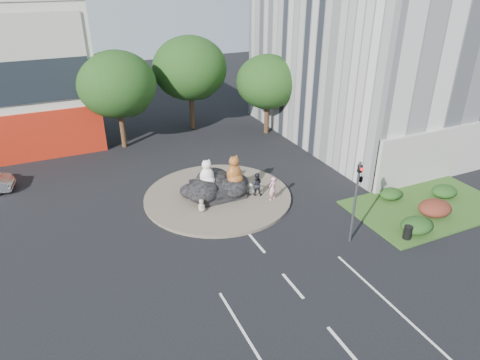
% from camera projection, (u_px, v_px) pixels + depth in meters
% --- Properties ---
extents(ground, '(120.00, 120.00, 0.00)m').
position_uv_depth(ground, '(293.00, 286.00, 21.22)').
color(ground, black).
rests_on(ground, ground).
extents(roundabout_island, '(10.00, 10.00, 0.20)m').
position_uv_depth(roundabout_island, '(218.00, 196.00, 29.31)').
color(roundabout_island, brown).
rests_on(roundabout_island, ground).
extents(rock_plinth, '(3.20, 2.60, 0.90)m').
position_uv_depth(rock_plinth, '(218.00, 189.00, 29.07)').
color(rock_plinth, black).
rests_on(rock_plinth, roundabout_island).
extents(grass_verge, '(10.00, 6.00, 0.12)m').
position_uv_depth(grass_verge, '(427.00, 207.00, 28.10)').
color(grass_verge, '#31541C').
rests_on(grass_verge, ground).
extents(tree_left, '(6.46, 6.46, 8.27)m').
position_uv_depth(tree_left, '(118.00, 87.00, 35.36)').
color(tree_left, '#382314').
rests_on(tree_left, ground).
extents(tree_mid, '(6.84, 6.84, 8.76)m').
position_uv_depth(tree_mid, '(190.00, 71.00, 39.45)').
color(tree_mid, '#382314').
rests_on(tree_mid, ground).
extents(tree_right, '(5.70, 5.70, 7.30)m').
position_uv_depth(tree_right, '(268.00, 84.00, 38.84)').
color(tree_right, '#382314').
rests_on(tree_right, ground).
extents(hedge_near_green, '(2.00, 1.60, 0.90)m').
position_uv_depth(hedge_near_green, '(417.00, 225.00, 25.13)').
color(hedge_near_green, '#153711').
rests_on(hedge_near_green, grass_verge).
extents(hedge_red, '(2.20, 1.76, 0.99)m').
position_uv_depth(hedge_red, '(435.00, 208.00, 26.85)').
color(hedge_red, '#542616').
rests_on(hedge_red, grass_verge).
extents(hedge_mid_green, '(1.80, 1.44, 0.81)m').
position_uv_depth(hedge_mid_green, '(444.00, 191.00, 29.04)').
color(hedge_mid_green, '#153711').
rests_on(hedge_mid_green, grass_verge).
extents(hedge_back_green, '(1.60, 1.28, 0.72)m').
position_uv_depth(hedge_back_green, '(391.00, 194.00, 28.81)').
color(hedge_back_green, '#153711').
rests_on(hedge_back_green, grass_verge).
extents(traffic_light, '(0.44, 1.24, 5.00)m').
position_uv_depth(traffic_light, '(359.00, 185.00, 23.12)').
color(traffic_light, '#595B60').
rests_on(traffic_light, ground).
extents(street_lamp, '(2.34, 0.22, 8.06)m').
position_uv_depth(street_lamp, '(394.00, 118.00, 30.46)').
color(street_lamp, '#595B60').
rests_on(street_lamp, ground).
extents(cat_white, '(1.14, 1.00, 1.83)m').
position_uv_depth(cat_white, '(207.00, 172.00, 28.33)').
color(cat_white, white).
rests_on(cat_white, rock_plinth).
extents(cat_tabby, '(1.39, 1.26, 2.01)m').
position_uv_depth(cat_tabby, '(234.00, 169.00, 28.50)').
color(cat_tabby, '#A36021').
rests_on(cat_tabby, rock_plinth).
extents(kitten_calico, '(0.68, 0.67, 0.86)m').
position_uv_depth(kitten_calico, '(201.00, 205.00, 27.16)').
color(kitten_calico, silver).
rests_on(kitten_calico, roundabout_island).
extents(kitten_white, '(0.61, 0.58, 0.80)m').
position_uv_depth(kitten_white, '(251.00, 188.00, 29.32)').
color(kitten_white, beige).
rests_on(kitten_white, roundabout_island).
extents(pedestrian_pink, '(0.70, 0.56, 1.67)m').
position_uv_depth(pedestrian_pink, '(272.00, 189.00, 28.30)').
color(pedestrian_pink, pink).
rests_on(pedestrian_pink, roundabout_island).
extents(pedestrian_dark, '(0.98, 0.90, 1.64)m').
position_uv_depth(pedestrian_dark, '(256.00, 184.00, 28.91)').
color(pedestrian_dark, black).
rests_on(pedestrian_dark, roundabout_island).
extents(litter_bin, '(0.64, 0.64, 0.80)m').
position_uv_depth(litter_bin, '(408.00, 232.00, 24.57)').
color(litter_bin, black).
rests_on(litter_bin, grass_verge).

